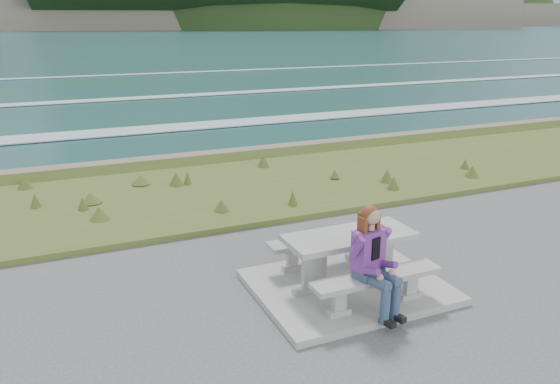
{
  "coord_description": "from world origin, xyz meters",
  "views": [
    {
      "loc": [
        -3.66,
        -5.98,
        3.66
      ],
      "look_at": [
        -0.52,
        1.2,
        1.17
      ],
      "focal_mm": 35.0,
      "sensor_mm": 36.0,
      "label": 1
    }
  ],
  "objects_px": {
    "bench_landward": "(377,282)",
    "bench_seaward": "(325,243)",
    "picnic_table": "(349,245)",
    "seated_woman": "(376,276)"
  },
  "relations": [
    {
      "from": "picnic_table",
      "to": "bench_landward",
      "type": "bearing_deg",
      "value": -90.0
    },
    {
      "from": "bench_landward",
      "to": "bench_seaward",
      "type": "xyz_separation_m",
      "value": [
        0.0,
        1.4,
        0.0
      ]
    },
    {
      "from": "bench_landward",
      "to": "bench_seaward",
      "type": "distance_m",
      "value": 1.4
    },
    {
      "from": "picnic_table",
      "to": "bench_landward",
      "type": "relative_size",
      "value": 1.0
    },
    {
      "from": "bench_landward",
      "to": "seated_woman",
      "type": "relative_size",
      "value": 1.29
    },
    {
      "from": "bench_seaward",
      "to": "picnic_table",
      "type": "bearing_deg",
      "value": -90.0
    },
    {
      "from": "seated_woman",
      "to": "bench_landward",
      "type": "bearing_deg",
      "value": 37.5
    },
    {
      "from": "bench_landward",
      "to": "picnic_table",
      "type": "bearing_deg",
      "value": 90.0
    },
    {
      "from": "bench_landward",
      "to": "bench_seaward",
      "type": "height_order",
      "value": "same"
    },
    {
      "from": "bench_seaward",
      "to": "seated_woman",
      "type": "distance_m",
      "value": 1.54
    }
  ]
}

